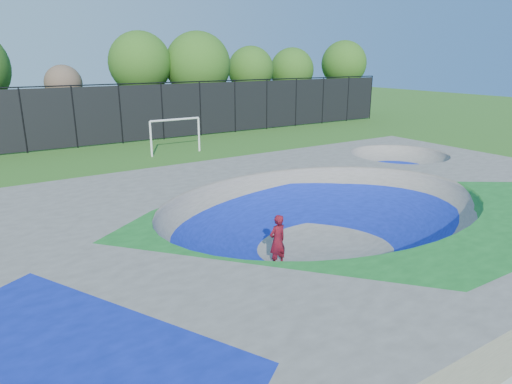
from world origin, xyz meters
TOP-DOWN VIEW (x-y plane):
  - ground at (0.00, 0.00)m, footprint 120.00×120.00m
  - skate_deck at (0.00, 0.00)m, footprint 22.00×14.00m
  - skater at (-2.20, -0.50)m, footprint 0.61×0.44m
  - skateboard at (-2.20, -0.50)m, footprint 0.79×0.26m
  - soccer_goal at (1.72, 15.76)m, footprint 3.27×0.12m
  - fence at (0.00, 21.00)m, footprint 48.09×0.09m
  - treeline at (-3.40, 25.90)m, footprint 52.62×7.24m

SIDE VIEW (x-z plane):
  - ground at x=0.00m, z-range 0.00..0.00m
  - skateboard at x=-2.20m, z-range 0.00..0.05m
  - skate_deck at x=0.00m, z-range 0.00..1.50m
  - skater at x=-2.20m, z-range 0.00..1.56m
  - soccer_goal at x=1.72m, z-range 0.42..2.58m
  - fence at x=0.00m, z-range 0.08..4.12m
  - treeline at x=-3.40m, z-range 0.96..8.93m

